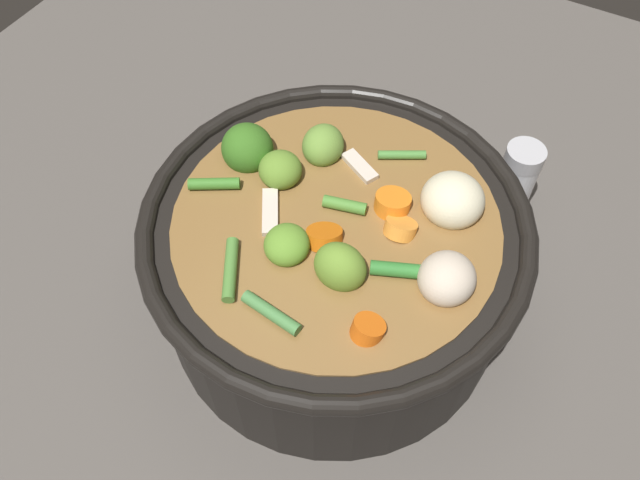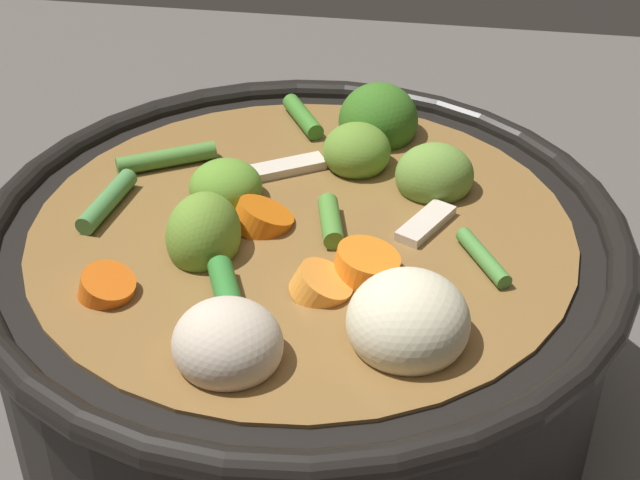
% 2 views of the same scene
% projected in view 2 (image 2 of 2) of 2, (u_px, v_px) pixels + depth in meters
% --- Properties ---
extents(ground_plane, '(1.10, 1.10, 0.00)m').
position_uv_depth(ground_plane, '(304.00, 412.00, 0.51)').
color(ground_plane, '#514C47').
extents(cooking_pot, '(0.30, 0.30, 0.15)m').
position_uv_depth(cooking_pot, '(304.00, 316.00, 0.47)').
color(cooking_pot, black).
rests_on(cooking_pot, ground_plane).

